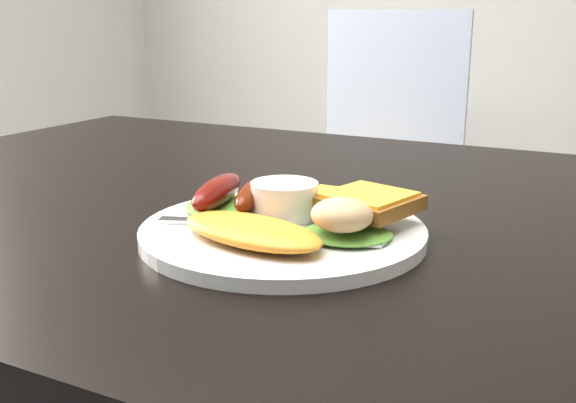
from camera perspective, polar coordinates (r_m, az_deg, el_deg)
dining_table at (r=0.74m, az=-0.04°, el=-1.13°), size 1.20×0.80×0.04m
dining_chair at (r=1.99m, az=7.04°, el=1.00°), size 0.48×0.48×0.05m
person at (r=1.28m, az=19.80°, el=7.91°), size 0.66×0.54×1.59m
plate at (r=0.60m, az=-0.43°, el=-2.61°), size 0.25×0.25×0.01m
lettuce_left at (r=0.65m, az=-5.13°, el=-0.48°), size 0.11×0.10×0.01m
lettuce_right at (r=0.57m, az=5.01°, el=-2.72°), size 0.09×0.09×0.01m
omelette at (r=0.55m, az=-3.11°, el=-2.50°), size 0.15×0.09×0.02m
sausage_a at (r=0.64m, az=-5.99°, el=0.85°), size 0.05×0.11×0.03m
sausage_b at (r=0.63m, az=-2.91°, el=0.66°), size 0.05×0.10×0.02m
ramekin at (r=0.61m, az=-0.31°, el=-0.01°), size 0.08×0.08×0.04m
toast_a at (r=0.65m, az=4.15°, el=-0.21°), size 0.07×0.07×0.01m
toast_b at (r=0.60m, az=6.82°, el=-0.14°), size 0.09×0.09×0.01m
potato_salad at (r=0.55m, az=4.58°, el=-1.13°), size 0.06×0.05×0.03m
fork at (r=0.60m, az=-3.76°, el=-1.84°), size 0.15×0.06×0.00m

